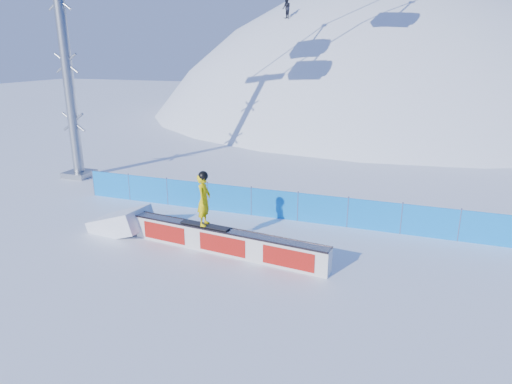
% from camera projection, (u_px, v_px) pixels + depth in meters
% --- Properties ---
extents(ground, '(160.00, 160.00, 0.00)m').
position_uv_depth(ground, '(291.00, 273.00, 14.16)').
color(ground, white).
rests_on(ground, ground).
extents(snow_hill, '(64.00, 64.00, 64.00)m').
position_uv_depth(snow_hill, '(379.00, 256.00, 57.19)').
color(snow_hill, silver).
rests_on(snow_hill, ground).
extents(safety_fence, '(22.05, 0.05, 1.30)m').
position_uv_depth(safety_fence, '(322.00, 210.00, 18.02)').
color(safety_fence, '#077BE1').
rests_on(safety_fence, ground).
extents(rail_box, '(7.34, 1.30, 0.88)m').
position_uv_depth(rail_box, '(226.00, 242.00, 15.42)').
color(rail_box, silver).
rests_on(rail_box, ground).
extents(snow_ramp, '(2.44, 1.67, 1.43)m').
position_uv_depth(snow_ramp, '(122.00, 231.00, 17.48)').
color(snow_ramp, white).
rests_on(snow_ramp, ground).
extents(snowboarder, '(1.88, 0.70, 1.93)m').
position_uv_depth(snowboarder, '(204.00, 199.00, 15.34)').
color(snowboarder, black).
rests_on(snowboarder, rail_box).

